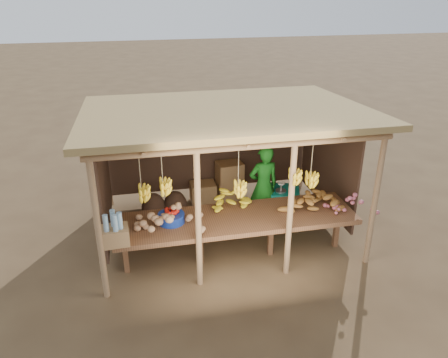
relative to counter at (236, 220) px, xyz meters
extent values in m
plane|color=brown|center=(0.00, 0.95, -0.74)|extent=(60.00, 60.00, 0.00)
cylinder|color=#9F7752|center=(-2.10, -0.55, 0.36)|extent=(0.09, 0.09, 2.20)
cylinder|color=#9F7752|center=(2.10, -0.55, 0.36)|extent=(0.09, 0.09, 2.20)
cylinder|color=#9F7752|center=(-2.10, 2.45, 0.36)|extent=(0.09, 0.09, 2.20)
cylinder|color=#9F7752|center=(2.10, 2.45, 0.36)|extent=(0.09, 0.09, 2.20)
cylinder|color=#9F7752|center=(-0.70, -0.55, 0.36)|extent=(0.09, 0.09, 2.20)
cylinder|color=#9F7752|center=(0.70, -0.55, 0.36)|extent=(0.09, 0.09, 2.20)
cylinder|color=#9F7752|center=(0.00, -0.55, 1.46)|extent=(4.40, 0.09, 0.09)
cylinder|color=#9F7752|center=(0.00, 2.45, 1.46)|extent=(4.40, 0.09, 0.09)
cube|color=#A3844C|center=(0.00, 0.95, 1.55)|extent=(4.70, 3.50, 0.28)
cube|color=#462D20|center=(0.00, 2.43, 0.47)|extent=(4.20, 0.04, 1.98)
cube|color=#462D20|center=(-2.08, 1.15, 0.47)|extent=(0.04, 2.40, 1.98)
cube|color=#462D20|center=(2.08, 1.15, 0.47)|extent=(0.04, 2.40, 1.98)
cube|color=brown|center=(0.00, 0.00, 0.02)|extent=(3.90, 1.05, 0.08)
cube|color=brown|center=(-1.80, 0.00, -0.38)|extent=(0.08, 0.08, 0.72)
cube|color=brown|center=(-0.60, 0.00, -0.38)|extent=(0.08, 0.08, 0.72)
cube|color=brown|center=(0.60, 0.00, -0.38)|extent=(0.08, 0.08, 0.72)
cube|color=brown|center=(1.80, 0.00, -0.38)|extent=(0.08, 0.08, 0.72)
cylinder|color=navy|center=(-1.04, 0.05, 0.14)|extent=(0.42, 0.42, 0.15)
cube|color=#9A7045|center=(-1.90, -0.40, 0.19)|extent=(0.42, 0.34, 0.26)
imported|color=#19731B|center=(0.78, 1.08, 0.04)|extent=(0.60, 0.42, 1.56)
cube|color=brown|center=(1.19, 1.18, -0.46)|extent=(0.74, 0.68, 0.56)
cube|color=#0B7E76|center=(1.19, 1.18, -0.15)|extent=(0.83, 0.77, 0.06)
cube|color=#9A7045|center=(0.37, 2.15, -0.51)|extent=(0.54, 0.44, 0.41)
cube|color=#9A7045|center=(0.37, 2.15, -0.10)|extent=(0.54, 0.44, 0.41)
cube|color=#9A7045|center=(-0.20, 2.15, -0.51)|extent=(0.54, 0.44, 0.41)
ellipsoid|color=#462D20|center=(-1.26, 1.66, -0.46)|extent=(0.47, 0.47, 0.64)
ellipsoid|color=#462D20|center=(-0.83, 1.66, -0.46)|extent=(0.47, 0.47, 0.64)
camera|label=1|loc=(-1.48, -5.99, 3.53)|focal=35.00mm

